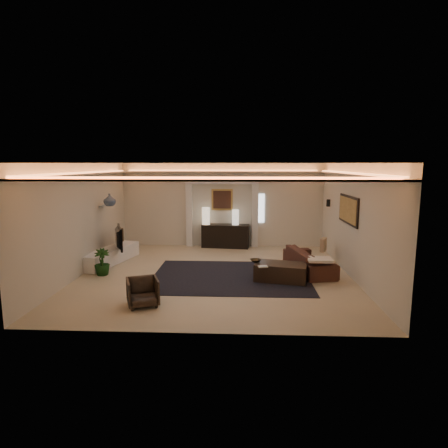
{
  "coord_description": "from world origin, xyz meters",
  "views": [
    {
      "loc": [
        0.67,
        -9.54,
        2.89
      ],
      "look_at": [
        0.2,
        0.6,
        1.25
      ],
      "focal_mm": 30.02,
      "sensor_mm": 36.0,
      "label": 1
    }
  ],
  "objects_px": {
    "console": "(226,236)",
    "armchair": "(143,292)",
    "sofa": "(309,260)",
    "coffee_table": "(281,273)"
  },
  "relations": [
    {
      "from": "console",
      "to": "sofa",
      "type": "height_order",
      "value": "console"
    },
    {
      "from": "sofa",
      "to": "coffee_table",
      "type": "relative_size",
      "value": 1.62
    },
    {
      "from": "sofa",
      "to": "coffee_table",
      "type": "bearing_deg",
      "value": 123.9
    },
    {
      "from": "coffee_table",
      "to": "armchair",
      "type": "height_order",
      "value": "armchair"
    },
    {
      "from": "console",
      "to": "armchair",
      "type": "bearing_deg",
      "value": -98.39
    },
    {
      "from": "coffee_table",
      "to": "sofa",
      "type": "bearing_deg",
      "value": 59.26
    },
    {
      "from": "console",
      "to": "sofa",
      "type": "distance_m",
      "value": 3.72
    },
    {
      "from": "console",
      "to": "sofa",
      "type": "bearing_deg",
      "value": -43.57
    },
    {
      "from": "sofa",
      "to": "console",
      "type": "bearing_deg",
      "value": 27.8
    },
    {
      "from": "console",
      "to": "armchair",
      "type": "height_order",
      "value": "console"
    }
  ]
}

